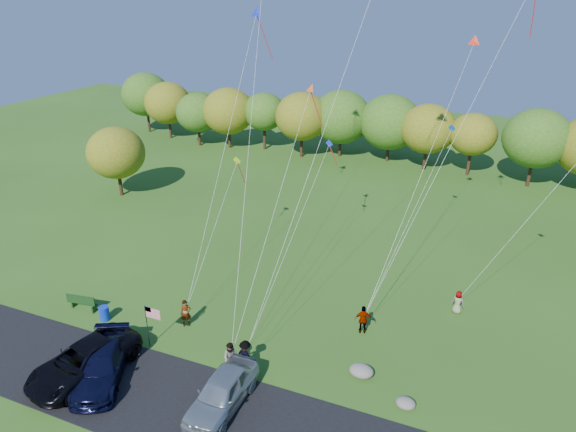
% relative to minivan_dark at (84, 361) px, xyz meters
% --- Properties ---
extents(ground, '(140.00, 140.00, 0.00)m').
position_rel_minivan_dark_xyz_m(ground, '(6.45, 4.03, -0.92)').
color(ground, '#2D5518').
rests_on(ground, ground).
extents(asphalt_lane, '(44.00, 6.00, 0.06)m').
position_rel_minivan_dark_xyz_m(asphalt_lane, '(6.45, 0.03, -0.89)').
color(asphalt_lane, black).
rests_on(asphalt_lane, ground).
extents(treeline, '(76.63, 27.83, 8.57)m').
position_rel_minivan_dark_xyz_m(treeline, '(7.61, 40.61, 3.97)').
color(treeline, '#3D2916').
rests_on(treeline, ground).
extents(minivan_dark, '(3.87, 6.59, 1.72)m').
position_rel_minivan_dark_xyz_m(minivan_dark, '(0.00, 0.00, 0.00)').
color(minivan_dark, black).
rests_on(minivan_dark, asphalt_lane).
extents(minivan_navy, '(4.49, 5.98, 1.61)m').
position_rel_minivan_dark_xyz_m(minivan_navy, '(1.07, 0.10, -0.05)').
color(minivan_navy, black).
rests_on(minivan_navy, asphalt_lane).
extents(minivan_silver, '(2.10, 5.08, 1.72)m').
position_rel_minivan_dark_xyz_m(minivan_silver, '(7.93, 0.80, 0.00)').
color(minivan_silver, '#AAB2B5').
rests_on(minivan_silver, asphalt_lane).
extents(flyer_a, '(0.78, 0.74, 1.79)m').
position_rel_minivan_dark_xyz_m(flyer_a, '(2.58, 5.83, -0.03)').
color(flyer_a, '#4C4C59').
rests_on(flyer_a, ground).
extents(flyer_b, '(0.94, 0.75, 1.83)m').
position_rel_minivan_dark_xyz_m(flyer_b, '(7.12, 3.23, -0.00)').
color(flyer_b, '#4C4C59').
rests_on(flyer_b, ground).
extents(flyer_c, '(1.27, 0.95, 1.75)m').
position_rel_minivan_dark_xyz_m(flyer_c, '(7.70, 3.78, -0.04)').
color(flyer_c, '#4C4C59').
rests_on(flyer_c, ground).
extents(flyer_d, '(1.17, 0.76, 1.85)m').
position_rel_minivan_dark_xyz_m(flyer_d, '(12.78, 9.33, 0.00)').
color(flyer_d, '#4C4C59').
rests_on(flyer_d, ground).
extents(flyer_e, '(0.87, 0.68, 1.57)m').
position_rel_minivan_dark_xyz_m(flyer_e, '(17.81, 13.66, -0.14)').
color(flyer_e, '#4C4C59').
rests_on(flyer_e, ground).
extents(park_bench, '(2.01, 0.64, 1.11)m').
position_rel_minivan_dark_xyz_m(park_bench, '(-4.55, 4.71, -0.32)').
color(park_bench, '#163814').
rests_on(park_bench, ground).
extents(trash_barrel, '(0.62, 0.62, 0.93)m').
position_rel_minivan_dark_xyz_m(trash_barrel, '(-2.50, 4.39, -0.45)').
color(trash_barrel, '#0C2DC0').
rests_on(trash_barrel, ground).
extents(flag_assembly, '(1.02, 0.66, 2.76)m').
position_rel_minivan_dark_xyz_m(flag_assembly, '(1.98, 3.33, 1.17)').
color(flag_assembly, black).
rests_on(flag_assembly, ground).
extents(boulder_near, '(1.32, 1.04, 0.66)m').
position_rel_minivan_dark_xyz_m(boulder_near, '(13.71, 5.59, -0.59)').
color(boulder_near, '#9C9788').
rests_on(boulder_near, ground).
extents(boulder_far, '(0.99, 0.82, 0.52)m').
position_rel_minivan_dark_xyz_m(boulder_far, '(16.34, 4.23, -0.66)').
color(boulder_far, gray).
rests_on(boulder_far, ground).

